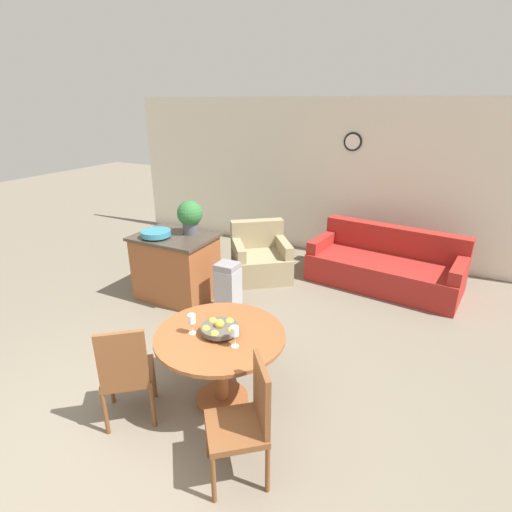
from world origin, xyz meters
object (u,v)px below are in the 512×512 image
Objects in this scene: dining_table at (221,349)px; potted_plant at (190,216)px; couch at (385,266)px; fruit_bowl at (219,328)px; dining_chair_near_right at (246,417)px; dining_chair_near_left at (126,371)px; wine_glass_right at (235,332)px; teal_bowl at (156,233)px; wine_glass_left at (192,320)px; kitchen_island at (176,267)px; armchair at (260,259)px; trash_bin at (228,288)px.

dining_table is 2.52× the size of potted_plant.
fruit_bowl is at bearing -97.71° from couch.
dining_chair_near_right is 3.92m from couch.
wine_glass_right is at bearing -8.86° from dining_chair_near_left.
dining_chair_near_left is 2.44× the size of teal_bowl.
wine_glass_left is 0.08× the size of couch.
teal_bowl is (-1.85, 1.38, 0.41)m from dining_table.
teal_bowl is at bearing -133.10° from kitchen_island.
couch is (0.66, 3.43, -0.58)m from wine_glass_right.
kitchen_island is at bearing 46.90° from teal_bowl.
dining_table is 0.97× the size of armchair.
dining_table is 3.48× the size of fruit_bowl.
dining_chair_near_left is at bearing -103.42° from couch.
armchair is (-0.95, 2.73, -0.28)m from dining_table.
wine_glass_left is at bearing -54.41° from potted_plant.
armchair reaches higher than couch.
couch is at bearing 33.40° from potted_plant.
potted_plant is 0.38× the size of armchair.
potted_plant reaches higher than trash_bin.
dining_chair_near_right is 0.85m from fruit_bowl.
wine_glass_right is at bearing -35.80° from teal_bowl.
teal_bowl reaches higher than couch.
teal_bowl reaches higher than dining_table.
potted_plant is 1.12m from trash_bin.
wine_glass_right is (-0.36, 0.47, 0.34)m from dining_chair_near_right.
teal_bowl is at bearing 143.19° from fruit_bowl.
couch is (2.72, 1.94, -0.69)m from teal_bowl.
armchair is at bearing 95.95° from trash_bin.
teal_bowl reaches higher than wine_glass_left.
couch is (0.88, 3.32, -0.50)m from fruit_bowl.
couch is at bearing 35.52° from teal_bowl.
couch is at bearing -43.55° from dining_chair_near_right.
fruit_bowl is (0.58, 0.57, 0.26)m from dining_chair_near_left.
couch is (1.09, 3.42, -0.58)m from wine_glass_left.
dining_chair_near_right is (0.57, -0.58, -0.04)m from dining_table.
dining_chair_near_right is 0.68m from wine_glass_right.
dining_chair_near_left is 2.58m from potted_plant.
fruit_bowl is 0.25m from wine_glass_left.
wine_glass_right is (0.22, -0.11, 0.08)m from fruit_bowl.
kitchen_island is at bearing 78.48° from dining_chair_near_left.
wine_glass_right is at bearing -46.49° from potted_plant.
potted_plant reaches higher than wine_glass_left.
kitchen_island reaches higher than couch.
fruit_bowl is 0.26m from wine_glass_right.
kitchen_island is (-1.90, 1.66, -0.40)m from wine_glass_right.
kitchen_island is 3.12m from couch.
wine_glass_left is 3.64m from couch.
trash_bin is (-0.82, 1.51, -0.22)m from dining_table.
potted_plant reaches higher than dining_chair_near_right.
trash_bin is at bearing 7.12° from teal_bowl.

